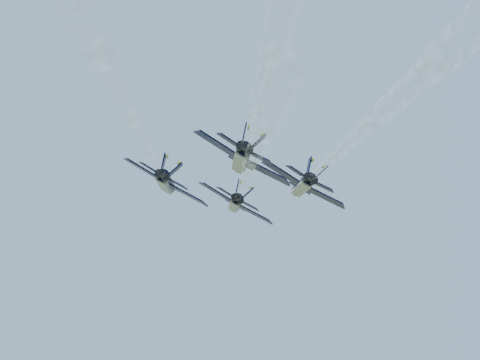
# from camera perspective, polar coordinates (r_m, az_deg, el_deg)

# --- Properties ---
(jet_lead) EXTENTS (12.83, 19.24, 7.28)m
(jet_lead) POSITION_cam_1_polar(r_m,az_deg,el_deg) (117.54, -0.37, -2.04)
(jet_lead) COLOR black
(jet_left) EXTENTS (12.83, 19.24, 7.28)m
(jet_left) POSITION_cam_1_polar(r_m,az_deg,el_deg) (103.49, -6.31, -0.25)
(jet_left) COLOR black
(jet_right) EXTENTS (12.83, 19.24, 7.28)m
(jet_right) POSITION_cam_1_polar(r_m,az_deg,el_deg) (105.14, 5.37, -0.50)
(jet_right) COLOR black
(jet_slot) EXTENTS (12.83, 19.24, 7.28)m
(jet_slot) POSITION_cam_1_polar(r_m,az_deg,el_deg) (90.16, 0.13, 1.78)
(jet_slot) COLOR black
(smoke_trail_lead) EXTENTS (19.10, 71.41, 3.22)m
(smoke_trail_lead) POSITION_cam_1_polar(r_m,az_deg,el_deg) (64.49, 3.02, 8.54)
(smoke_trail_lead) COLOR white
(smoke_trail_right) EXTENTS (19.10, 71.41, 3.22)m
(smoke_trail_right) POSITION_cam_1_polar(r_m,az_deg,el_deg) (54.32, 15.34, 13.67)
(smoke_trail_right) COLOR white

